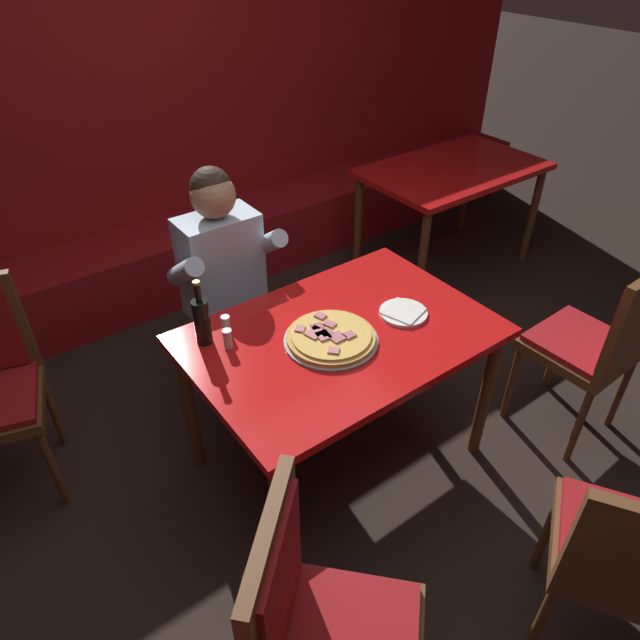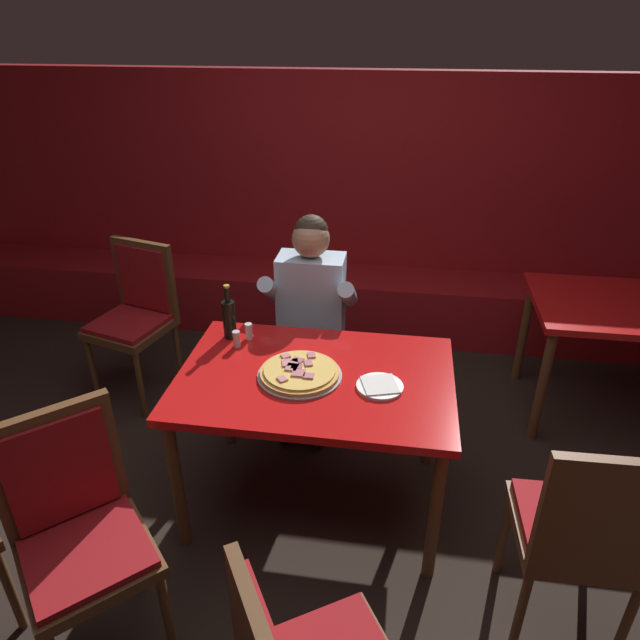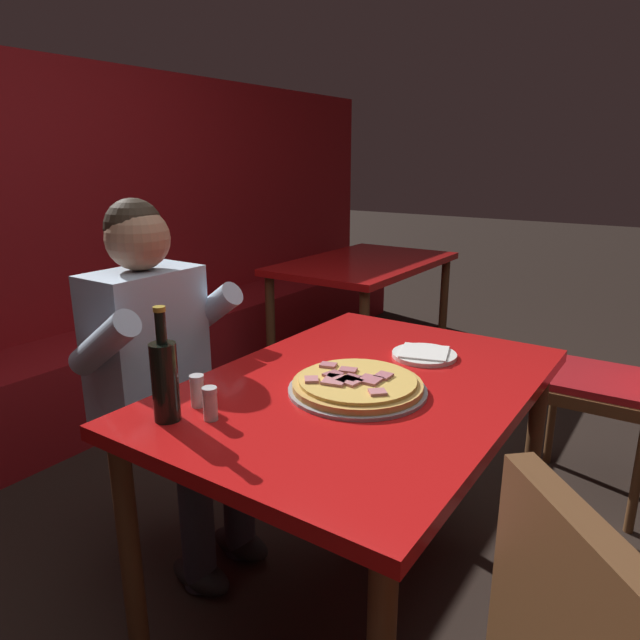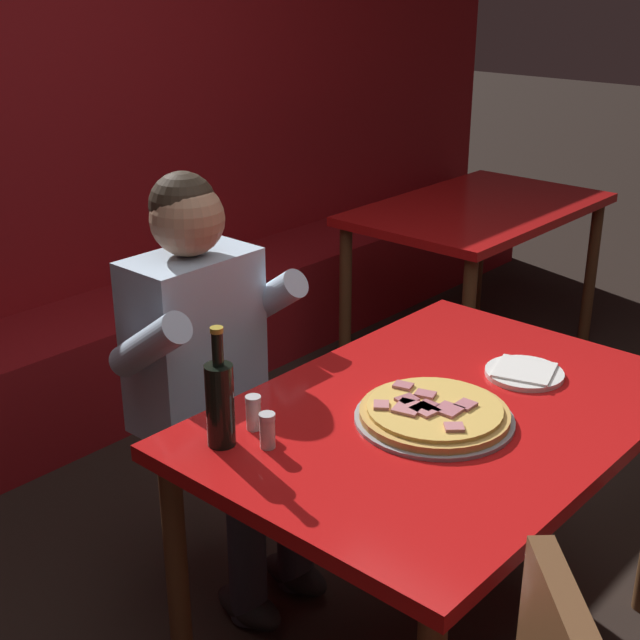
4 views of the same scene
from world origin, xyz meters
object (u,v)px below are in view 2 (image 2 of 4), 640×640
beer_bottle (229,318)px  shaker_black_pepper (249,332)px  shaker_red_pepper_flakes (237,340)px  dining_chair_side_aisle (137,309)px  diner_seated_blue_shirt (309,316)px  main_dining_table (315,390)px  plate_white_paper (380,386)px  pizza (300,373)px  dining_chair_far_left (585,529)px  dining_chair_by_booth (77,523)px

beer_bottle → shaker_black_pepper: (0.10, -0.00, -0.07)m
shaker_red_pepper_flakes → dining_chair_side_aisle: size_ratio=0.09×
shaker_black_pepper → diner_seated_blue_shirt: (0.24, 0.41, -0.10)m
main_dining_table → plate_white_paper: 0.32m
pizza → beer_bottle: bearing=144.1°
main_dining_table → pizza: size_ratio=3.25×
diner_seated_blue_shirt → plate_white_paper: bearing=-59.0°
shaker_red_pepper_flakes → dining_chair_far_left: dining_chair_far_left is taller
shaker_red_pepper_flakes → diner_seated_blue_shirt: size_ratio=0.07×
plate_white_paper → shaker_red_pepper_flakes: shaker_red_pepper_flakes is taller
pizza → diner_seated_blue_shirt: 0.71m
diner_seated_blue_shirt → dining_chair_far_left: 1.76m
shaker_black_pepper → beer_bottle: bearing=177.5°
shaker_red_pepper_flakes → beer_bottle: bearing=123.8°
pizza → shaker_black_pepper: bearing=136.9°
main_dining_table → dining_chair_far_left: bearing=-28.1°
shaker_red_pepper_flakes → dining_chair_side_aisle: (-0.85, 0.64, -0.22)m
beer_bottle → shaker_red_pepper_flakes: (0.06, -0.09, -0.07)m
beer_bottle → shaker_red_pepper_flakes: beer_bottle is taller
beer_bottle → shaker_black_pepper: size_ratio=3.40×
pizza → dining_chair_far_left: size_ratio=0.38×
diner_seated_blue_shirt → dining_chair_by_booth: (-0.59, -1.53, -0.10)m
beer_bottle → plate_white_paper: bearing=-23.4°
diner_seated_blue_shirt → dining_chair_side_aisle: bearing=172.7°
diner_seated_blue_shirt → dining_chair_side_aisle: size_ratio=1.26×
beer_bottle → dining_chair_far_left: bearing=-28.7°
shaker_red_pepper_flakes → shaker_black_pepper: bearing=65.2°
shaker_red_pepper_flakes → diner_seated_blue_shirt: diner_seated_blue_shirt is taller
beer_bottle → shaker_red_pepper_flakes: size_ratio=3.40×
main_dining_table → plate_white_paper: (0.30, -0.06, 0.10)m
shaker_red_pepper_flakes → diner_seated_blue_shirt: bearing=60.4°
main_dining_table → shaker_black_pepper: bearing=144.4°
shaker_red_pepper_flakes → dining_chair_by_booth: dining_chair_by_booth is taller
diner_seated_blue_shirt → dining_chair_by_booth: diner_seated_blue_shirt is taller
dining_chair_far_left → dining_chair_by_booth: dining_chair_by_booth is taller
diner_seated_blue_shirt → dining_chair_side_aisle: 1.15m
plate_white_paper → pizza: bearing=174.2°
pizza → dining_chair_by_booth: 1.08m
main_dining_table → dining_chair_side_aisle: dining_chair_side_aisle is taller
main_dining_table → shaker_red_pepper_flakes: (-0.43, 0.19, 0.13)m
dining_chair_side_aisle → beer_bottle: bearing=-34.6°
beer_bottle → diner_seated_blue_shirt: (0.34, 0.40, -0.17)m
dining_chair_side_aisle → dining_chair_by_booth: bearing=-72.2°
diner_seated_blue_shirt → dining_chair_far_left: diner_seated_blue_shirt is taller
shaker_black_pepper → dining_chair_by_booth: (-0.35, -1.12, -0.20)m
shaker_red_pepper_flakes → dining_chair_by_booth: size_ratio=0.08×
beer_bottle → dining_chair_far_left: 1.81m
plate_white_paper → diner_seated_blue_shirt: size_ratio=0.16×
diner_seated_blue_shirt → dining_chair_far_left: (1.23, -1.26, -0.11)m
beer_bottle → dining_chair_by_booth: size_ratio=0.28×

